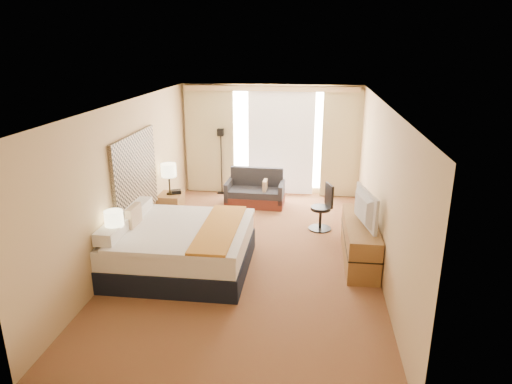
# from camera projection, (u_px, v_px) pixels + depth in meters

# --- Properties ---
(floor) EXTENTS (4.20, 7.00, 0.02)m
(floor) POSITION_uv_depth(u_px,v_px,m) (251.00, 254.00, 7.93)
(floor) COLOR maroon
(floor) RESTS_ON ground
(ceiling) EXTENTS (4.20, 7.00, 0.02)m
(ceiling) POSITION_uv_depth(u_px,v_px,m) (251.00, 103.00, 7.12)
(ceiling) COLOR silver
(ceiling) RESTS_ON wall_back
(wall_back) EXTENTS (4.20, 0.02, 2.60)m
(wall_back) POSITION_uv_depth(u_px,v_px,m) (271.00, 140.00, 10.83)
(wall_back) COLOR tan
(wall_back) RESTS_ON ground
(wall_front) EXTENTS (4.20, 0.02, 2.60)m
(wall_front) POSITION_uv_depth(u_px,v_px,m) (201.00, 292.00, 4.22)
(wall_front) COLOR tan
(wall_front) RESTS_ON ground
(wall_left) EXTENTS (0.02, 7.00, 2.60)m
(wall_left) POSITION_uv_depth(u_px,v_px,m) (129.00, 178.00, 7.77)
(wall_left) COLOR tan
(wall_left) RESTS_ON ground
(wall_right) EXTENTS (0.02, 7.00, 2.60)m
(wall_right) POSITION_uv_depth(u_px,v_px,m) (381.00, 188.00, 7.28)
(wall_right) COLOR tan
(wall_right) RESTS_ON ground
(headboard) EXTENTS (0.06, 1.85, 1.50)m
(headboard) POSITION_uv_depth(u_px,v_px,m) (136.00, 176.00, 7.96)
(headboard) COLOR black
(headboard) RESTS_ON wall_left
(nightstand_left) EXTENTS (0.45, 0.52, 0.55)m
(nightstand_left) POSITION_uv_depth(u_px,v_px,m) (123.00, 261.00, 7.07)
(nightstand_left) COLOR olive
(nightstand_left) RESTS_ON floor
(nightstand_right) EXTENTS (0.45, 0.52, 0.55)m
(nightstand_right) POSITION_uv_depth(u_px,v_px,m) (171.00, 207.00, 9.43)
(nightstand_right) COLOR olive
(nightstand_right) RESTS_ON floor
(media_dresser) EXTENTS (0.50, 1.80, 0.70)m
(media_dresser) POSITION_uv_depth(u_px,v_px,m) (360.00, 241.00, 7.61)
(media_dresser) COLOR olive
(media_dresser) RESTS_ON floor
(window) EXTENTS (2.30, 0.02, 2.30)m
(window) POSITION_uv_depth(u_px,v_px,m) (281.00, 140.00, 10.76)
(window) COLOR white
(window) RESTS_ON wall_back
(curtains) EXTENTS (4.12, 0.19, 2.56)m
(curtains) POSITION_uv_depth(u_px,v_px,m) (270.00, 137.00, 10.69)
(curtains) COLOR beige
(curtains) RESTS_ON floor
(bed) EXTENTS (2.15, 1.97, 1.04)m
(bed) POSITION_uv_depth(u_px,v_px,m) (180.00, 247.00, 7.32)
(bed) COLOR black
(bed) RESTS_ON floor
(loveseat) EXTENTS (1.32, 0.74, 0.81)m
(loveseat) POSITION_uv_depth(u_px,v_px,m) (256.00, 193.00, 10.30)
(loveseat) COLOR maroon
(loveseat) RESTS_ON floor
(floor_lamp) EXTENTS (0.20, 0.20, 1.58)m
(floor_lamp) POSITION_uv_depth(u_px,v_px,m) (221.00, 148.00, 10.83)
(floor_lamp) COLOR black
(floor_lamp) RESTS_ON floor
(desk_chair) EXTENTS (0.45, 0.45, 0.92)m
(desk_chair) POSITION_uv_depth(u_px,v_px,m) (323.00, 209.00, 8.89)
(desk_chair) COLOR black
(desk_chair) RESTS_ON floor
(lamp_left) EXTENTS (0.28, 0.28, 0.58)m
(lamp_left) POSITION_uv_depth(u_px,v_px,m) (114.00, 219.00, 6.78)
(lamp_left) COLOR black
(lamp_left) RESTS_ON nightstand_left
(lamp_right) EXTENTS (0.31, 0.31, 0.65)m
(lamp_right) POSITION_uv_depth(u_px,v_px,m) (169.00, 171.00, 9.17)
(lamp_right) COLOR black
(lamp_right) RESTS_ON nightstand_right
(tissue_box) EXTENTS (0.15, 0.15, 0.12)m
(tissue_box) POSITION_uv_depth(u_px,v_px,m) (119.00, 242.00, 6.94)
(tissue_box) COLOR #8EA9DB
(tissue_box) RESTS_ON nightstand_left
(telephone) EXTENTS (0.23, 0.21, 0.07)m
(telephone) POSITION_uv_depth(u_px,v_px,m) (176.00, 192.00, 9.37)
(telephone) COLOR black
(telephone) RESTS_ON nightstand_right
(television) EXTENTS (0.34, 1.01, 0.58)m
(television) POSITION_uv_depth(u_px,v_px,m) (360.00, 208.00, 7.29)
(television) COLOR black
(television) RESTS_ON media_dresser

